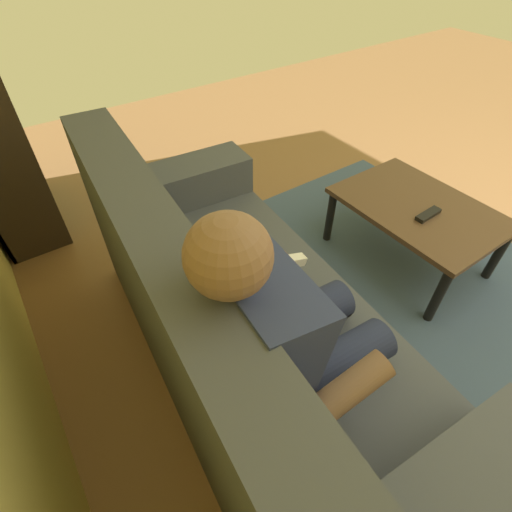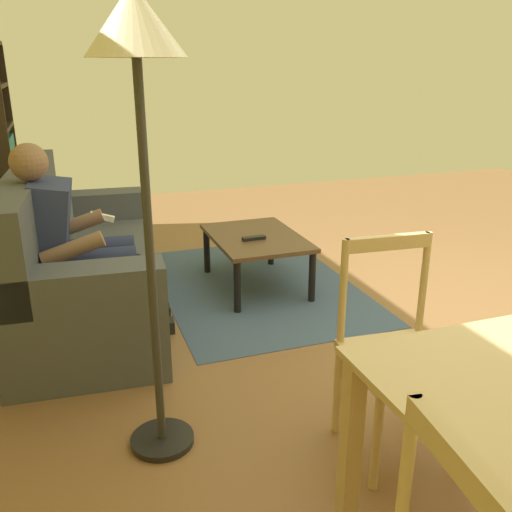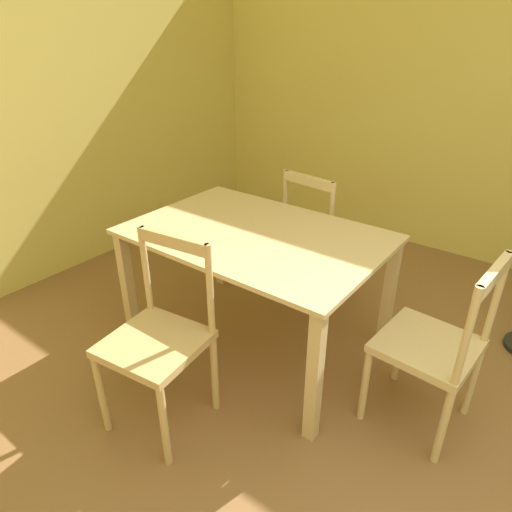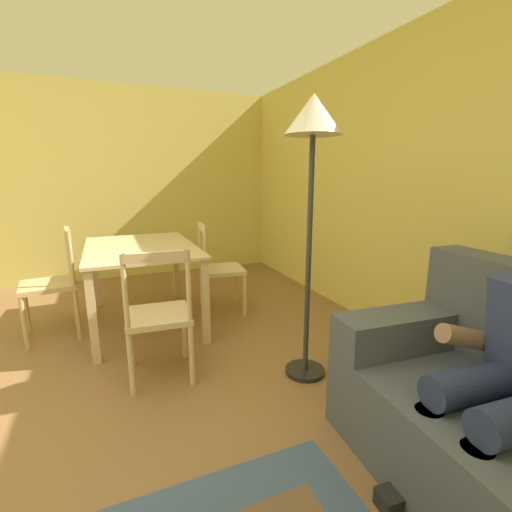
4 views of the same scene
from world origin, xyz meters
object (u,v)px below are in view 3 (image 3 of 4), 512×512
object	(u,v)px
dining_table	(256,249)
dining_chair_near_wall	(319,236)
dining_chair_facing_couch	(434,347)
dining_chair_by_doorway	(159,340)

from	to	relation	value
dining_table	dining_chair_near_wall	distance (m)	0.77
dining_chair_facing_couch	dining_table	bearing A→B (deg)	179.87
dining_chair_near_wall	dining_chair_by_doorway	world-z (taller)	dining_chair_by_doorway
dining_table	dining_chair_facing_couch	distance (m)	1.05
dining_chair_near_wall	dining_chair_by_doorway	xyz separation A→B (m)	(-0.00, -1.49, 0.02)
dining_table	dining_chair_facing_couch	size ratio (longest dim) A/B	1.51
dining_chair_near_wall	dining_table	bearing A→B (deg)	-89.72
dining_table	dining_chair_facing_couch	xyz separation A→B (m)	(1.03, -0.00, -0.19)
dining_chair_by_doorway	dining_chair_facing_couch	bearing A→B (deg)	35.70
dining_table	dining_chair_near_wall	xyz separation A→B (m)	(-0.00, 0.74, -0.19)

